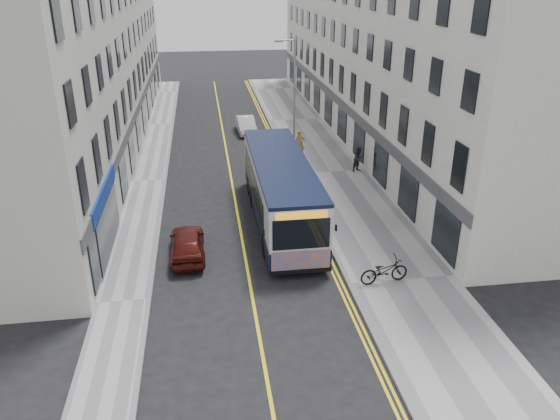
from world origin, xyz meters
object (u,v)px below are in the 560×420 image
object	(u,v)px
car_maroon	(187,243)
streetlamp	(293,98)
city_bus	(281,189)
car_white	(246,125)
pedestrian_near	(300,144)
bicycle	(384,271)
pedestrian_far	(359,159)

from	to	relation	value
car_maroon	streetlamp	bearing A→B (deg)	-120.59
city_bus	car_white	size ratio (longest dim) A/B	3.03
streetlamp	pedestrian_near	xyz separation A→B (m)	(0.65, 0.99, -3.31)
city_bus	bicycle	bearing A→B (deg)	-63.48
car_maroon	city_bus	bearing A→B (deg)	-148.28
bicycle	pedestrian_far	world-z (taller)	pedestrian_far
city_bus	car_white	bearing A→B (deg)	91.03
car_white	car_maroon	world-z (taller)	car_maroon
bicycle	car_white	world-z (taller)	car_white
bicycle	city_bus	bearing A→B (deg)	18.49
pedestrian_near	car_white	distance (m)	7.71
city_bus	pedestrian_far	size ratio (longest dim) A/B	7.22
pedestrian_far	car_maroon	size ratio (longest dim) A/B	0.42
streetlamp	bicycle	xyz separation A→B (m)	(1.21, -15.35, -3.72)
car_maroon	bicycle	bearing A→B (deg)	154.65
city_bus	car_white	distance (m)	16.90
streetlamp	car_white	world-z (taller)	streetlamp
city_bus	pedestrian_near	world-z (taller)	city_bus
bicycle	pedestrian_far	bearing A→B (deg)	-19.31
pedestrian_near	car_maroon	world-z (taller)	pedestrian_near
bicycle	streetlamp	bearing A→B (deg)	-3.54
pedestrian_near	pedestrian_far	size ratio (longest dim) A/B	1.20
streetlamp	car_white	xyz separation A→B (m)	(-2.37, 8.07, -3.76)
pedestrian_far	pedestrian_near	bearing A→B (deg)	105.58
bicycle	pedestrian_near	distance (m)	16.35
streetlamp	pedestrian_near	bearing A→B (deg)	56.58
streetlamp	city_bus	size ratio (longest dim) A/B	0.70
city_bus	bicycle	world-z (taller)	city_bus
pedestrian_near	pedestrian_far	world-z (taller)	pedestrian_near
bicycle	car_white	xyz separation A→B (m)	(-3.57, 23.42, -0.04)
city_bus	car_maroon	distance (m)	5.62
car_white	car_maroon	size ratio (longest dim) A/B	0.99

